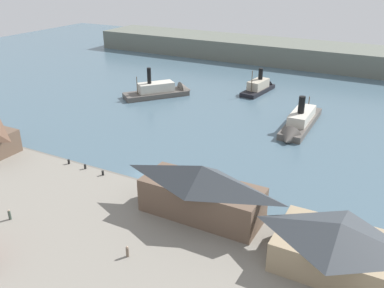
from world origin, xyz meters
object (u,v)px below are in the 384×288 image
(mooring_post_west, at_px, (143,184))
(mooring_post_center_east, at_px, (69,162))
(pedestrian_by_tram, at_px, (127,252))
(ferry_mid_harbor, at_px, (298,124))
(ferry_outer_harbor, at_px, (164,91))
(ferry_shed_central_terminal, at_px, (337,245))
(ferry_departing_north, at_px, (260,87))
(mooring_post_center_west, at_px, (103,173))
(ferry_shed_east_terminal, at_px, (202,190))
(mooring_post_east, at_px, (85,167))
(pedestrian_standing_center, at_px, (10,215))

(mooring_post_west, distance_m, mooring_post_center_east, 18.27)
(mooring_post_center_east, bearing_deg, pedestrian_by_tram, -32.51)
(mooring_post_center_east, relative_size, ferry_mid_harbor, 0.04)
(mooring_post_west, height_order, ferry_outer_harbor, ferry_outer_harbor)
(ferry_shed_central_terminal, distance_m, ferry_departing_north, 84.84)
(pedestrian_by_tram, distance_m, mooring_post_center_west, 24.87)
(ferry_shed_east_terminal, height_order, ferry_mid_harbor, ferry_shed_east_terminal)
(ferry_shed_central_terminal, bearing_deg, mooring_post_east, 172.93)
(mooring_post_center_east, bearing_deg, ferry_shed_central_terminal, -6.61)
(ferry_shed_east_terminal, bearing_deg, ferry_shed_central_terminal, -6.98)
(ferry_shed_central_terminal, distance_m, mooring_post_center_east, 53.10)
(mooring_post_center_west, relative_size, mooring_post_center_east, 1.00)
(pedestrian_standing_center, bearing_deg, ferry_shed_east_terminal, 30.88)
(pedestrian_by_tram, relative_size, mooring_post_west, 1.89)
(pedestrian_standing_center, bearing_deg, ferry_outer_harbor, 102.37)
(pedestrian_by_tram, bearing_deg, mooring_post_west, 118.19)
(pedestrian_by_tram, relative_size, mooring_post_center_east, 1.89)
(ferry_shed_central_terminal, height_order, ferry_departing_north, ferry_shed_central_terminal)
(mooring_post_center_west, bearing_deg, mooring_post_east, 174.73)
(pedestrian_by_tram, height_order, mooring_post_east, pedestrian_by_tram)
(mooring_post_east, bearing_deg, ferry_mid_harbor, 54.82)
(ferry_shed_east_terminal, relative_size, pedestrian_standing_center, 11.17)
(ferry_shed_central_terminal, distance_m, ferry_mid_harbor, 52.30)
(mooring_post_west, distance_m, ferry_mid_harbor, 46.37)
(pedestrian_by_tram, bearing_deg, mooring_post_east, 143.01)
(ferry_shed_central_terminal, xyz_separation_m, mooring_post_center_east, (-52.67, 6.10, -3.01))
(pedestrian_standing_center, height_order, ferry_mid_harbor, ferry_mid_harbor)
(ferry_mid_harbor, bearing_deg, ferry_shed_east_terminal, -93.80)
(mooring_post_west, xyz_separation_m, mooring_post_center_west, (-9.15, -0.10, 0.00))
(pedestrian_by_tram, relative_size, mooring_post_east, 1.89)
(mooring_post_center_east, height_order, mooring_post_east, same)
(ferry_shed_east_terminal, bearing_deg, mooring_post_east, 172.87)
(mooring_post_east, distance_m, ferry_mid_harbor, 52.64)
(mooring_post_east, height_order, ferry_outer_harbor, ferry_outer_harbor)
(ferry_shed_east_terminal, height_order, pedestrian_standing_center, ferry_shed_east_terminal)
(ferry_shed_east_terminal, distance_m, ferry_shed_central_terminal, 21.24)
(ferry_shed_east_terminal, xyz_separation_m, ferry_outer_harbor, (-41.24, 54.87, -4.15))
(ferry_shed_central_terminal, bearing_deg, mooring_post_west, 170.67)
(mooring_post_west, relative_size, mooring_post_center_west, 1.00)
(ferry_outer_harbor, bearing_deg, ferry_shed_central_terminal, -42.68)
(ferry_shed_central_terminal, distance_m, pedestrian_by_tram, 27.85)
(ferry_shed_central_terminal, distance_m, mooring_post_west, 35.00)
(mooring_post_center_east, bearing_deg, mooring_post_center_west, -3.49)
(pedestrian_standing_center, relative_size, mooring_post_west, 1.95)
(pedestrian_standing_center, xyz_separation_m, ferry_departing_north, (9.31, 88.87, -0.48))
(mooring_post_east, bearing_deg, ferry_shed_east_terminal, -7.13)
(mooring_post_center_east, xyz_separation_m, ferry_outer_harbor, (-9.63, 51.35, -0.16))
(mooring_post_center_west, xyz_separation_m, mooring_post_east, (-4.75, 0.44, 0.00))
(pedestrian_standing_center, height_order, mooring_post_center_east, pedestrian_standing_center)
(mooring_post_center_west, bearing_deg, mooring_post_center_east, 176.51)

